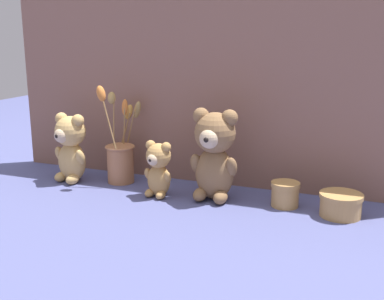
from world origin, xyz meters
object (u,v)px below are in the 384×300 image
decorative_tin_short (285,194)px  flower_vase (120,155)px  teddy_bear_medium (70,146)px  teddy_bear_large (214,153)px  teddy_bear_small (158,168)px  decorative_tin_tall (341,205)px

decorative_tin_short → flower_vase: bearing=176.6°
teddy_bear_medium → flower_vase: flower_vase is taller
teddy_bear_large → decorative_tin_short: size_ratio=3.31×
teddy_bear_large → teddy_bear_small: teddy_bear_large is taller
decorative_tin_short → teddy_bear_small: bearing=-171.9°
decorative_tin_tall → teddy_bear_medium: bearing=179.7°
teddy_bear_large → decorative_tin_tall: bearing=-1.0°
teddy_bear_medium → decorative_tin_short: bearing=1.5°
teddy_bear_small → decorative_tin_short: (0.36, 0.05, -0.05)m
teddy_bear_medium → teddy_bear_small: size_ratio=1.34×
teddy_bear_medium → teddy_bear_small: teddy_bear_medium is taller
teddy_bear_small → decorative_tin_tall: size_ratio=1.47×
teddy_bear_large → teddy_bear_medium: size_ratio=1.19×
flower_vase → decorative_tin_short: bearing=-3.4°
teddy_bear_medium → teddy_bear_small: bearing=-5.9°
decorative_tin_tall → decorative_tin_short: (-0.15, 0.02, 0.00)m
teddy_bear_large → flower_vase: size_ratio=0.83×
decorative_tin_tall → teddy_bear_large: bearing=179.0°
decorative_tin_short → decorative_tin_tall: bearing=-8.4°
decorative_tin_tall → flower_vase: bearing=175.5°
flower_vase → decorative_tin_short: (0.53, -0.03, -0.05)m
teddy_bear_small → flower_vase: bearing=154.3°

